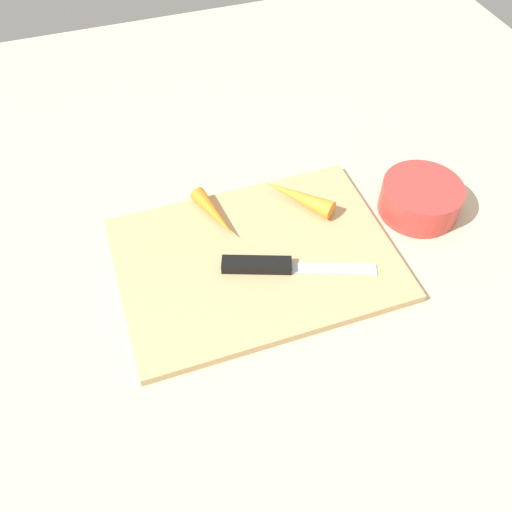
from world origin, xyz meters
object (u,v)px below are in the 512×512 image
Objects in this scene: carrot_long at (297,196)px; small_bowl at (420,198)px; knife at (267,265)px; carrot_short at (215,214)px; cutting_board at (256,259)px.

small_bowl is (-0.16, 0.06, -0.00)m from carrot_long.
knife is 2.00× the size of carrot_short.
cutting_board is 1.85× the size of knife.
cutting_board is 3.19× the size of small_bowl.
carrot_short is 0.89× the size of carrot_long.
carrot_short is at bearing 130.73° from knife.
knife is 0.13m from carrot_long.
small_bowl is at bearing 62.41° from carrot_short.
carrot_long reaches higher than carrot_short.
small_bowl is at bearing 29.43° from knife.
carrot_long reaches higher than cutting_board.
carrot_long is at bearing -139.27° from cutting_board.
carrot_short is 0.12m from carrot_long.
small_bowl reaches higher than knife.
small_bowl reaches higher than carrot_short.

